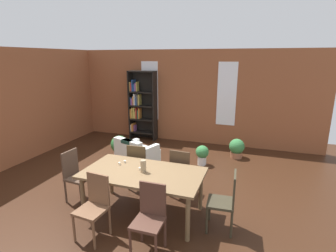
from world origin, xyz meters
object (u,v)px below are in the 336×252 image
object	(u,v)px
dining_chair_head_right	(226,200)
dining_chair_head_left	(76,174)
dining_table	(143,176)
dining_chair_far_right	(181,171)
bookshelf_tall	(141,105)
armchair_white	(137,156)
dining_chair_near_right	(150,216)
dining_chair_near_left	(94,204)
vase_on_table	(143,166)
potted_plant_corner	(120,146)
potted_plant_window	(202,154)
dining_chair_far_left	(139,165)
potted_plant_by_shelf	(237,148)

from	to	relation	value
dining_chair_head_right	dining_chair_head_left	world-z (taller)	same
dining_table	dining_chair_far_right	xyz separation A→B (m)	(0.44, 0.76, -0.18)
bookshelf_tall	dining_table	bearing A→B (deg)	-64.70
dining_table	dining_chair_head_left	size ratio (longest dim) A/B	2.08
armchair_white	dining_chair_head_right	bearing A→B (deg)	-36.82
dining_chair_near_right	dining_chair_near_left	xyz separation A→B (m)	(-0.88, -0.00, 0.00)
vase_on_table	dining_chair_head_left	size ratio (longest dim) A/B	0.22
armchair_white	potted_plant_corner	distance (m)	0.85
dining_table	vase_on_table	distance (m)	0.18
dining_table	armchair_white	xyz separation A→B (m)	(-0.98, 1.76, -0.41)
vase_on_table	bookshelf_tall	bearing A→B (deg)	115.44
dining_chair_near_right	dining_chair_near_left	world-z (taller)	same
dining_chair_head_left	dining_chair_far_right	size ratio (longest dim) A/B	1.00
dining_chair_far_right	potted_plant_corner	distance (m)	2.59
dining_chair_far_right	dining_chair_head_right	bearing A→B (deg)	-39.35
potted_plant_window	vase_on_table	bearing A→B (deg)	-101.55
armchair_white	potted_plant_window	size ratio (longest dim) A/B	2.05
dining_chair_near_left	dining_chair_far_left	bearing A→B (deg)	90.12
armchair_white	potted_plant_by_shelf	size ratio (longest dim) A/B	1.99
dining_chair_head_right	bookshelf_tall	xyz separation A→B (m)	(-3.21, 3.90, 0.60)
dining_chair_far_right	armchair_white	distance (m)	1.76
dining_chair_far_left	potted_plant_by_shelf	size ratio (longest dim) A/B	1.86
vase_on_table	dining_chair_head_right	world-z (taller)	vase_on_table
dining_chair_far_left	bookshelf_tall	distance (m)	3.50
potted_plant_by_shelf	potted_plant_window	distance (m)	1.09
dining_chair_head_right	dining_chair_head_left	xyz separation A→B (m)	(-2.72, 0.00, 0.00)
vase_on_table	dining_chair_near_left	distance (m)	0.95
dining_chair_near_left	potted_plant_corner	size ratio (longest dim) A/B	1.65
dining_chair_near_left	vase_on_table	bearing A→B (deg)	59.45
dining_chair_far_left	potted_plant_corner	bearing A→B (deg)	130.98
dining_table	armchair_white	distance (m)	2.06
vase_on_table	dining_chair_far_left	bearing A→B (deg)	120.74
potted_plant_corner	potted_plant_window	size ratio (longest dim) A/B	1.17
dining_chair_head_left	dining_chair_far_right	world-z (taller)	same
dining_chair_far_right	vase_on_table	bearing A→B (deg)	-119.48
dining_chair_head_left	dining_chair_near_left	world-z (taller)	same
dining_chair_head_left	potted_plant_window	size ratio (longest dim) A/B	1.92
armchair_white	potted_plant_window	bearing A→B (deg)	23.11
potted_plant_by_shelf	potted_plant_corner	size ratio (longest dim) A/B	0.88
dining_table	bookshelf_tall	world-z (taller)	bookshelf_tall
vase_on_table	potted_plant_window	xyz separation A→B (m)	(0.49, 2.39, -0.58)
potted_plant_corner	potted_plant_by_shelf	bearing A→B (deg)	17.98
dining_chair_near_left	bookshelf_tall	distance (m)	4.91
dining_chair_near_left	dining_chair_far_right	xyz separation A→B (m)	(0.88, 1.52, 0.00)
armchair_white	potted_plant_by_shelf	distance (m)	2.65
bookshelf_tall	potted_plant_window	xyz separation A→B (m)	(2.35, -1.52, -0.83)
dining_chair_near_right	armchair_white	world-z (taller)	dining_chair_near_right
dining_chair_far_right	potted_plant_by_shelf	distance (m)	2.56
dining_chair_far_left	dining_chair_near_right	bearing A→B (deg)	-59.81
armchair_white	potted_plant_corner	size ratio (longest dim) A/B	1.76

